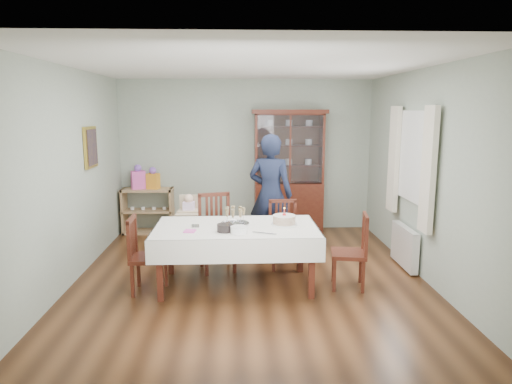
{
  "coord_description": "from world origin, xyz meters",
  "views": [
    {
      "loc": [
        -0.16,
        -5.71,
        2.17
      ],
      "look_at": [
        0.09,
        0.2,
        1.1
      ],
      "focal_mm": 32.0,
      "sensor_mm": 36.0,
      "label": 1
    }
  ],
  "objects": [
    {
      "name": "china_cabinet",
      "position": [
        0.75,
        2.26,
        1.12
      ],
      "size": [
        1.3,
        0.48,
        2.18
      ],
      "color": "#4E2213",
      "rests_on": "floor"
    },
    {
      "name": "high_chair",
      "position": [
        -0.88,
        0.91,
        0.37
      ],
      "size": [
        0.45,
        0.45,
        0.95
      ],
      "rotation": [
        0.0,
        0.0,
        -0.06
      ],
      "color": "black",
      "rests_on": "floor"
    },
    {
      "name": "napkin_stack",
      "position": [
        -0.72,
        -0.51,
        0.77
      ],
      "size": [
        0.15,
        0.15,
        0.02
      ],
      "primitive_type": "cube",
      "rotation": [
        0.0,
        0.0,
        -0.16
      ],
      "color": "#E654B5",
      "rests_on": "dining_table"
    },
    {
      "name": "chair_far_right",
      "position": [
        0.49,
        0.39,
        0.28
      ],
      "size": [
        0.43,
        0.43,
        0.92
      ],
      "rotation": [
        0.0,
        0.0,
        0.05
      ],
      "color": "#4E2213",
      "rests_on": "floor"
    },
    {
      "name": "curtain_right",
      "position": [
        2.16,
        0.92,
        1.45
      ],
      "size": [
        0.07,
        0.3,
        1.55
      ],
      "primitive_type": "cube",
      "color": "silver",
      "rests_on": "room_shell"
    },
    {
      "name": "cake_knife",
      "position": [
        0.15,
        -0.62,
        0.77
      ],
      "size": [
        0.28,
        0.14,
        0.01
      ],
      "primitive_type": "cube",
      "rotation": [
        0.0,
        0.0,
        -0.4
      ],
      "color": "silver",
      "rests_on": "dining_table"
    },
    {
      "name": "chair_far_left",
      "position": [
        -0.44,
        0.32,
        0.31
      ],
      "size": [
        0.56,
        0.56,
        1.04
      ],
      "rotation": [
        0.0,
        0.0,
        0.25
      ],
      "color": "#4E2213",
      "rests_on": "floor"
    },
    {
      "name": "chair_end_right",
      "position": [
        1.22,
        -0.39,
        0.28
      ],
      "size": [
        0.48,
        0.48,
        0.93
      ],
      "rotation": [
        0.0,
        0.0,
        -1.74
      ],
      "color": "#4E2213",
      "rests_on": "floor"
    },
    {
      "name": "window",
      "position": [
        2.22,
        0.3,
        1.55
      ],
      "size": [
        0.04,
        1.02,
        1.22
      ],
      "primitive_type": "cube",
      "color": "white",
      "rests_on": "room_shell"
    },
    {
      "name": "chair_end_left",
      "position": [
        -1.24,
        -0.44,
        0.27
      ],
      "size": [
        0.41,
        0.41,
        0.92
      ],
      "rotation": [
        0.0,
        0.0,
        1.57
      ],
      "color": "#4E2213",
      "rests_on": "floor"
    },
    {
      "name": "floor",
      "position": [
        0.0,
        0.0,
        0.0
      ],
      "size": [
        5.0,
        5.0,
        0.0
      ],
      "primitive_type": "plane",
      "color": "#593319",
      "rests_on": "ground"
    },
    {
      "name": "plate_stack_white",
      "position": [
        -0.15,
        -0.6,
        0.8
      ],
      "size": [
        0.22,
        0.22,
        0.08
      ],
      "primitive_type": "cylinder",
      "rotation": [
        0.0,
        0.0,
        0.18
      ],
      "color": "white",
      "rests_on": "dining_table"
    },
    {
      "name": "gift_bag_pink",
      "position": [
        -1.89,
        2.26,
        0.99
      ],
      "size": [
        0.27,
        0.23,
        0.43
      ],
      "color": "#E654B5",
      "rests_on": "sideboard"
    },
    {
      "name": "birthday_cake",
      "position": [
        0.42,
        -0.23,
        0.82
      ],
      "size": [
        0.32,
        0.32,
        0.22
      ],
      "color": "white",
      "rests_on": "dining_table"
    },
    {
      "name": "picture_frame",
      "position": [
        -2.22,
        0.8,
        1.65
      ],
      "size": [
        0.04,
        0.48,
        0.58
      ],
      "primitive_type": "cube",
      "color": "gold",
      "rests_on": "room_shell"
    },
    {
      "name": "cutlery",
      "position": [
        -0.71,
        -0.26,
        0.77
      ],
      "size": [
        0.13,
        0.18,
        0.01
      ],
      "primitive_type": null,
      "rotation": [
        0.0,
        0.0,
        0.11
      ],
      "color": "silver",
      "rests_on": "dining_table"
    },
    {
      "name": "sideboard",
      "position": [
        -1.75,
        2.28,
        0.4
      ],
      "size": [
        0.9,
        0.38,
        0.8
      ],
      "color": "tan",
      "rests_on": "floor"
    },
    {
      "name": "plate_stack_dark",
      "position": [
        -0.31,
        -0.51,
        0.8
      ],
      "size": [
        0.22,
        0.22,
        0.09
      ],
      "primitive_type": "cylinder",
      "rotation": [
        0.0,
        0.0,
        -0.17
      ],
      "color": "black",
      "rests_on": "dining_table"
    },
    {
      "name": "room_shell",
      "position": [
        0.0,
        0.53,
        1.7
      ],
      "size": [
        5.0,
        5.0,
        5.0
      ],
      "color": "#9EAA99",
      "rests_on": "floor"
    },
    {
      "name": "gift_bag_orange",
      "position": [
        -1.64,
        2.26,
        0.97
      ],
      "size": [
        0.24,
        0.2,
        0.39
      ],
      "color": "orange",
      "rests_on": "sideboard"
    },
    {
      "name": "woman",
      "position": [
        0.34,
        1.0,
        0.91
      ],
      "size": [
        0.77,
        0.63,
        1.83
      ],
      "primitive_type": "imported",
      "rotation": [
        0.0,
        0.0,
        2.8
      ],
      "color": "black",
      "rests_on": "floor"
    },
    {
      "name": "radiator",
      "position": [
        2.16,
        0.3,
        0.3
      ],
      "size": [
        0.1,
        0.8,
        0.55
      ],
      "primitive_type": "cube",
      "color": "white",
      "rests_on": "floor"
    },
    {
      "name": "champagne_tray",
      "position": [
        -0.19,
        -0.17,
        0.82
      ],
      "size": [
        0.36,
        0.36,
        0.22
      ],
      "color": "silver",
      "rests_on": "dining_table"
    },
    {
      "name": "dining_table",
      "position": [
        -0.18,
        -0.28,
        0.38
      ],
      "size": [
        2.01,
        1.16,
        0.76
      ],
      "rotation": [
        0.0,
        0.0,
        0.01
      ],
      "color": "#4E2213",
      "rests_on": "floor"
    },
    {
      "name": "curtain_left",
      "position": [
        2.16,
        -0.32,
        1.45
      ],
      "size": [
        0.07,
        0.3,
        1.55
      ],
      "primitive_type": "cube",
      "color": "silver",
      "rests_on": "room_shell"
    }
  ]
}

